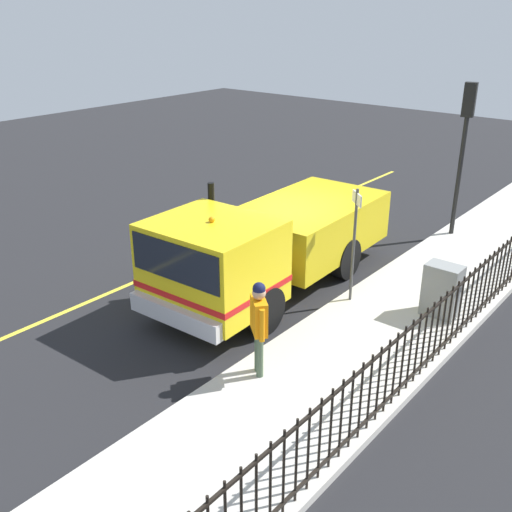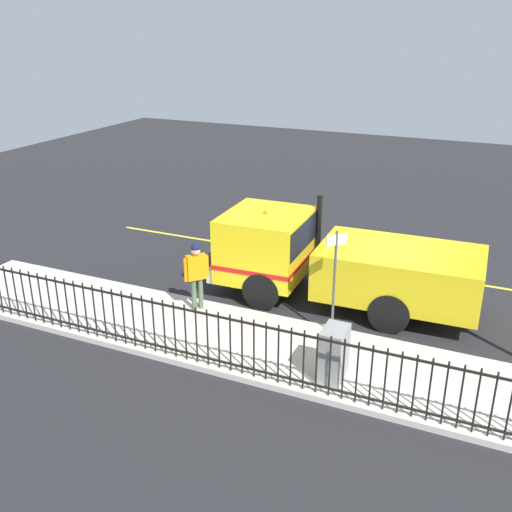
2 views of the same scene
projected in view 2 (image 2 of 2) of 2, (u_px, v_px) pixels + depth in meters
The scene contains 9 objects.
ground_plane at pixel (388, 303), 14.97m from camera, with size 47.42×47.42×0.00m, color #232326.
sidewalk_slab at pixel (353, 367), 12.10m from camera, with size 2.76×21.55×0.13m, color beige.
lane_marking at pixel (405, 272), 16.82m from camera, with size 0.12×19.40×0.01m, color yellow.
work_truck at pixel (326, 257), 14.73m from camera, with size 2.56×6.68×2.48m.
worker_standing at pixel (196, 270), 14.04m from camera, with size 0.51×0.48×1.71m.
iron_fence at pixel (337, 368), 10.79m from camera, with size 0.04×18.36×1.27m.
utility_cabinet at pixel (334, 353), 11.44m from camera, with size 0.70×0.46×1.09m, color gray.
traffic_cone at pixel (449, 281), 15.62m from camera, with size 0.39×0.39×0.56m, color orange.
street_sign at pixel (335, 271), 12.77m from camera, with size 0.40×0.35×2.44m.
Camera 2 is at (13.65, 2.46, 6.70)m, focal length 41.07 mm.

